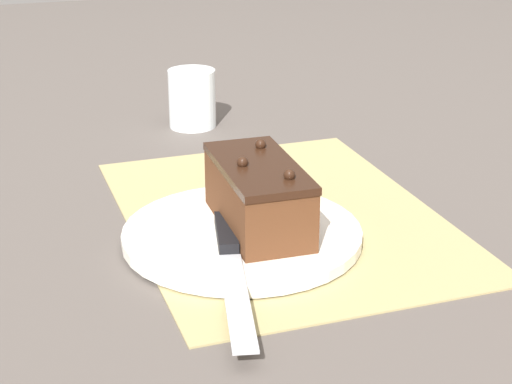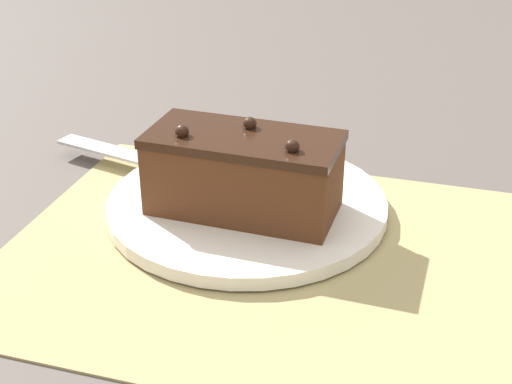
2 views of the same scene
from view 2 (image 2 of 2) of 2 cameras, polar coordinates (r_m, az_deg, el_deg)
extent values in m
plane|color=#544C47|center=(0.59, 2.11, -5.36)|extent=(3.00, 3.00, 0.00)
cube|color=tan|center=(0.59, 2.11, -5.19)|extent=(0.46, 0.34, 0.00)
cylinder|color=white|center=(0.65, -0.72, -0.98)|extent=(0.25, 0.25, 0.01)
cube|color=#512D19|center=(0.62, -1.00, 1.20)|extent=(0.16, 0.08, 0.06)
cube|color=black|center=(0.60, -1.03, 4.22)|extent=(0.17, 0.08, 0.01)
sphere|color=black|center=(0.57, 2.99, 3.65)|extent=(0.01, 0.01, 0.01)
sphere|color=black|center=(0.61, -0.50, 5.49)|extent=(0.01, 0.01, 0.01)
sphere|color=black|center=(0.60, -5.94, 4.82)|extent=(0.01, 0.01, 0.01)
cube|color=black|center=(0.67, -1.62, 1.11)|extent=(0.08, 0.04, 0.01)
cube|color=#B7BABF|center=(0.74, -10.18, 2.91)|extent=(0.17, 0.06, 0.00)
camera|label=1|loc=(1.24, -37.96, 26.19)|focal=60.00mm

